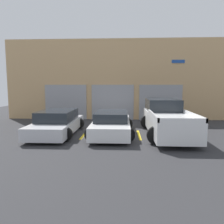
% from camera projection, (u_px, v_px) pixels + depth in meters
% --- Properties ---
extents(ground_plane, '(28.00, 28.00, 0.00)m').
position_uv_depth(ground_plane, '(113.00, 127.00, 13.17)').
color(ground_plane, '#2D2D30').
extents(shophouse_building, '(16.16, 0.68, 5.83)m').
position_uv_depth(shophouse_building, '(115.00, 80.00, 16.09)').
color(shophouse_building, tan).
rests_on(shophouse_building, ground).
extents(pickup_truck, '(2.38, 5.57, 1.73)m').
position_uv_depth(pickup_truck, '(166.00, 118.00, 11.13)').
color(pickup_truck, white).
rests_on(pickup_truck, ground).
extents(sedan_white, '(2.24, 4.51, 1.17)m').
position_uv_depth(sedan_white, '(112.00, 124.00, 11.02)').
color(sedan_white, white).
rests_on(sedan_white, ground).
extents(sedan_side, '(2.23, 4.61, 1.22)m').
position_uv_depth(sedan_side, '(57.00, 123.00, 11.17)').
color(sedan_side, silver).
rests_on(sedan_side, ground).
extents(parking_stripe_far_left, '(0.12, 2.20, 0.01)m').
position_uv_depth(parking_stripe_far_left, '(31.00, 134.00, 11.27)').
color(parking_stripe_far_left, gold).
rests_on(parking_stripe_far_left, ground).
extents(parking_stripe_left, '(0.12, 2.20, 0.01)m').
position_uv_depth(parking_stripe_left, '(84.00, 134.00, 11.13)').
color(parking_stripe_left, gold).
rests_on(parking_stripe_left, ground).
extents(parking_stripe_centre, '(0.12, 2.20, 0.01)m').
position_uv_depth(parking_stripe_centre, '(139.00, 135.00, 10.98)').
color(parking_stripe_centre, gold).
rests_on(parking_stripe_centre, ground).
extents(parking_stripe_right, '(0.12, 2.20, 0.01)m').
position_uv_depth(parking_stripe_right, '(195.00, 136.00, 10.83)').
color(parking_stripe_right, gold).
rests_on(parking_stripe_right, ground).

